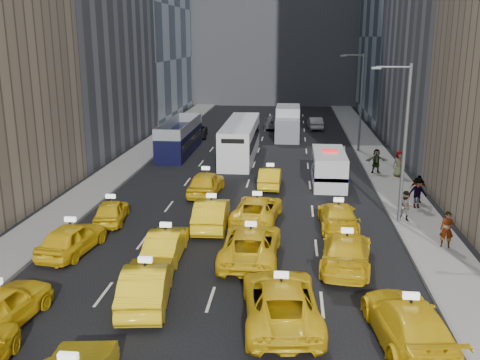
# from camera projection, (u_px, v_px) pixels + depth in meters

# --- Properties ---
(ground) EXTENTS (160.00, 160.00, 0.00)m
(ground) POSITION_uv_depth(u_px,v_px,m) (202.00, 325.00, 19.82)
(ground) COLOR black
(ground) RESTS_ON ground
(sidewalk_west) EXTENTS (3.00, 90.00, 0.15)m
(sidewalk_west) POSITION_uv_depth(u_px,v_px,m) (128.00, 164.00, 44.84)
(sidewalk_west) COLOR gray
(sidewalk_west) RESTS_ON ground
(sidewalk_east) EXTENTS (3.00, 90.00, 0.15)m
(sidewalk_east) POSITION_uv_depth(u_px,v_px,m) (383.00, 170.00, 42.84)
(sidewalk_east) COLOR gray
(sidewalk_east) RESTS_ON ground
(curb_west) EXTENTS (0.15, 90.00, 0.18)m
(curb_west) POSITION_uv_depth(u_px,v_px,m) (145.00, 164.00, 44.70)
(curb_west) COLOR slate
(curb_west) RESTS_ON ground
(curb_east) EXTENTS (0.15, 90.00, 0.18)m
(curb_east) POSITION_uv_depth(u_px,v_px,m) (365.00, 169.00, 42.98)
(curb_east) COLOR slate
(curb_east) RESTS_ON ground
(streetlight_near) EXTENTS (2.15, 0.22, 9.00)m
(streetlight_near) POSITION_uv_depth(u_px,v_px,m) (403.00, 139.00, 29.22)
(streetlight_near) COLOR #595B60
(streetlight_near) RESTS_ON ground
(streetlight_far) EXTENTS (2.15, 0.22, 9.00)m
(streetlight_far) POSITION_uv_depth(u_px,v_px,m) (360.00, 99.00, 48.45)
(streetlight_far) COLOR #595B60
(streetlight_far) RESTS_ON ground
(taxi_5) EXTENTS (2.40, 5.19, 1.65)m
(taxi_5) POSITION_uv_depth(u_px,v_px,m) (146.00, 284.00, 21.24)
(taxi_5) COLOR yellow
(taxi_5) RESTS_ON ground
(taxi_6) EXTENTS (3.34, 6.17, 1.64)m
(taxi_6) POSITION_uv_depth(u_px,v_px,m) (281.00, 301.00, 19.91)
(taxi_6) COLOR yellow
(taxi_6) RESTS_ON ground
(taxi_7) EXTENTS (2.91, 5.78, 1.61)m
(taxi_7) POSITION_uv_depth(u_px,v_px,m) (409.00, 323.00, 18.38)
(taxi_7) COLOR yellow
(taxi_7) RESTS_ON ground
(taxi_8) EXTENTS (2.38, 4.73, 1.55)m
(taxi_8) POSITION_uv_depth(u_px,v_px,m) (72.00, 238.00, 26.21)
(taxi_8) COLOR yellow
(taxi_8) RESTS_ON ground
(taxi_9) EXTENTS (1.68, 4.45, 1.45)m
(taxi_9) POSITION_uv_depth(u_px,v_px,m) (166.00, 243.00, 25.72)
(taxi_9) COLOR yellow
(taxi_9) RESTS_ON ground
(taxi_10) EXTENTS (2.75, 5.80, 1.60)m
(taxi_10) POSITION_uv_depth(u_px,v_px,m) (251.00, 244.00, 25.42)
(taxi_10) COLOR yellow
(taxi_10) RESTS_ON ground
(taxi_11) EXTENTS (2.86, 5.66, 1.57)m
(taxi_11) POSITION_uv_depth(u_px,v_px,m) (346.00, 251.00, 24.62)
(taxi_11) COLOR yellow
(taxi_11) RESTS_ON ground
(taxi_12) EXTENTS (2.10, 4.11, 1.34)m
(taxi_12) POSITION_uv_depth(u_px,v_px,m) (111.00, 211.00, 30.67)
(taxi_12) COLOR yellow
(taxi_12) RESTS_ON ground
(taxi_13) EXTENTS (1.95, 5.04, 1.64)m
(taxi_13) POSITION_uv_depth(u_px,v_px,m) (212.00, 213.00, 29.82)
(taxi_13) COLOR yellow
(taxi_13) RESTS_ON ground
(taxi_14) EXTENTS (2.96, 5.54, 1.48)m
(taxi_14) POSITION_uv_depth(u_px,v_px,m) (257.00, 209.00, 30.76)
(taxi_14) COLOR yellow
(taxi_14) RESTS_ON ground
(taxi_15) EXTENTS (2.13, 5.01, 1.44)m
(taxi_15) POSITION_uv_depth(u_px,v_px,m) (338.00, 216.00, 29.68)
(taxi_15) COLOR yellow
(taxi_15) RESTS_ON ground
(taxi_16) EXTENTS (2.16, 4.89, 1.64)m
(taxi_16) POSITION_uv_depth(u_px,v_px,m) (206.00, 183.00, 36.04)
(taxi_16) COLOR yellow
(taxi_16) RESTS_ON ground
(taxi_17) EXTENTS (1.55, 4.30, 1.41)m
(taxi_17) POSITION_uv_depth(u_px,v_px,m) (270.00, 178.00, 37.91)
(taxi_17) COLOR yellow
(taxi_17) RESTS_ON ground
(nypd_van) EXTENTS (2.68, 6.07, 2.54)m
(nypd_van) POSITION_uv_depth(u_px,v_px,m) (329.00, 168.00, 38.65)
(nypd_van) COLOR silver
(nypd_van) RESTS_ON ground
(double_decker) EXTENTS (2.79, 10.37, 2.99)m
(double_decker) POSITION_uv_depth(u_px,v_px,m) (180.00, 137.00, 48.95)
(double_decker) COLOR black
(double_decker) RESTS_ON ground
(city_bus) EXTENTS (3.73, 12.48, 3.18)m
(city_bus) POSITION_uv_depth(u_px,v_px,m) (240.00, 140.00, 47.19)
(city_bus) COLOR silver
(city_bus) RESTS_ON ground
(box_truck) EXTENTS (3.02, 7.36, 3.29)m
(box_truck) POSITION_uv_depth(u_px,v_px,m) (288.00, 123.00, 56.30)
(box_truck) COLOR silver
(box_truck) RESTS_ON ground
(misc_car_0) EXTENTS (1.79, 4.29, 1.38)m
(misc_car_0) POSITION_uv_depth(u_px,v_px,m) (337.00, 153.00, 46.14)
(misc_car_0) COLOR #93959A
(misc_car_0) RESTS_ON ground
(misc_car_1) EXTENTS (2.89, 5.29, 1.41)m
(misc_car_1) POSITION_uv_depth(u_px,v_px,m) (196.00, 130.00, 57.23)
(misc_car_1) COLOR black
(misc_car_1) RESTS_ON ground
(misc_car_2) EXTENTS (2.81, 5.81, 1.63)m
(misc_car_2) POSITION_uv_depth(u_px,v_px,m) (276.00, 121.00, 62.79)
(misc_car_2) COLOR slate
(misc_car_2) RESTS_ON ground
(misc_car_3) EXTENTS (1.88, 4.26, 1.42)m
(misc_car_3) POSITION_uv_depth(u_px,v_px,m) (246.00, 123.00, 61.88)
(misc_car_3) COLOR black
(misc_car_3) RESTS_ON ground
(misc_car_4) EXTENTS (1.85, 4.38, 1.41)m
(misc_car_4) POSITION_uv_depth(u_px,v_px,m) (315.00, 123.00, 62.18)
(misc_car_4) COLOR #979A9E
(misc_car_4) RESTS_ON ground
(pedestrian_0) EXTENTS (0.77, 0.61, 1.85)m
(pedestrian_0) POSITION_uv_depth(u_px,v_px,m) (447.00, 230.00, 26.55)
(pedestrian_0) COLOR gray
(pedestrian_0) RESTS_ON sidewalk_east
(pedestrian_1) EXTENTS (0.96, 0.74, 1.75)m
(pedestrian_1) POSITION_uv_depth(u_px,v_px,m) (406.00, 206.00, 30.41)
(pedestrian_1) COLOR gray
(pedestrian_1) RESTS_ON sidewalk_east
(pedestrian_2) EXTENTS (1.30, 0.69, 1.92)m
(pedestrian_2) POSITION_uv_depth(u_px,v_px,m) (418.00, 193.00, 32.75)
(pedestrian_2) COLOR gray
(pedestrian_2) RESTS_ON sidewalk_east
(pedestrian_3) EXTENTS (1.05, 0.51, 1.77)m
(pedestrian_3) POSITION_uv_depth(u_px,v_px,m) (418.00, 189.00, 33.87)
(pedestrian_3) COLOR gray
(pedestrian_3) RESTS_ON sidewalk_east
(pedestrian_4) EXTENTS (1.05, 0.75, 1.92)m
(pedestrian_4) POSITION_uv_depth(u_px,v_px,m) (399.00, 164.00, 40.25)
(pedestrian_4) COLOR gray
(pedestrian_4) RESTS_ON sidewalk_east
(pedestrian_5) EXTENTS (1.78, 0.71, 1.87)m
(pedestrian_5) POSITION_uv_depth(u_px,v_px,m) (376.00, 161.00, 41.32)
(pedestrian_5) COLOR gray
(pedestrian_5) RESTS_ON sidewalk_east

